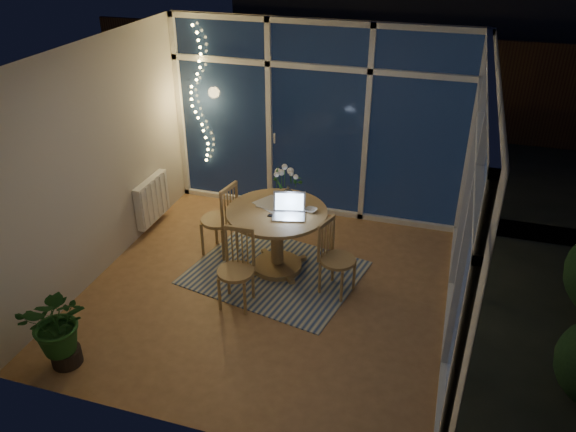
# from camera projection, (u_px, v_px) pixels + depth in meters

# --- Properties ---
(floor) EXTENTS (4.00, 4.00, 0.00)m
(floor) POSITION_uv_depth(u_px,v_px,m) (271.00, 290.00, 6.30)
(floor) COLOR brown
(floor) RESTS_ON ground
(ceiling) EXTENTS (4.00, 4.00, 0.00)m
(ceiling) POSITION_uv_depth(u_px,v_px,m) (266.00, 55.00, 5.04)
(ceiling) COLOR silver
(ceiling) RESTS_ON wall_back
(wall_back) EXTENTS (4.00, 0.04, 2.60)m
(wall_back) POSITION_uv_depth(u_px,v_px,m) (318.00, 122.00, 7.34)
(wall_back) COLOR beige
(wall_back) RESTS_ON floor
(wall_front) EXTENTS (4.00, 0.04, 2.60)m
(wall_front) POSITION_uv_depth(u_px,v_px,m) (178.00, 302.00, 3.99)
(wall_front) COLOR beige
(wall_front) RESTS_ON floor
(wall_left) EXTENTS (0.04, 4.00, 2.60)m
(wall_left) POSITION_uv_depth(u_px,v_px,m) (97.00, 162.00, 6.18)
(wall_left) COLOR beige
(wall_left) RESTS_ON floor
(wall_right) EXTENTS (0.04, 4.00, 2.60)m
(wall_right) POSITION_uv_depth(u_px,v_px,m) (475.00, 213.00, 5.15)
(wall_right) COLOR beige
(wall_right) RESTS_ON floor
(window_wall_back) EXTENTS (4.00, 0.10, 2.60)m
(window_wall_back) POSITION_uv_depth(u_px,v_px,m) (317.00, 123.00, 7.31)
(window_wall_back) COLOR white
(window_wall_back) RESTS_ON floor
(window_wall_right) EXTENTS (0.10, 4.00, 2.60)m
(window_wall_right) POSITION_uv_depth(u_px,v_px,m) (470.00, 213.00, 5.16)
(window_wall_right) COLOR white
(window_wall_right) RESTS_ON floor
(radiator) EXTENTS (0.10, 0.70, 0.58)m
(radiator) POSITION_uv_depth(u_px,v_px,m) (152.00, 200.00, 7.35)
(radiator) COLOR white
(radiator) RESTS_ON wall_left
(fairy_lights) EXTENTS (0.24, 0.10, 1.85)m
(fairy_lights) POSITION_uv_depth(u_px,v_px,m) (198.00, 97.00, 7.55)
(fairy_lights) COLOR #F5CD62
(fairy_lights) RESTS_ON window_wall_back
(garden_patio) EXTENTS (12.00, 6.00, 0.10)m
(garden_patio) POSITION_uv_depth(u_px,v_px,m) (383.00, 142.00, 10.38)
(garden_patio) COLOR black
(garden_patio) RESTS_ON ground
(garden_fence) EXTENTS (11.00, 0.08, 1.80)m
(garden_fence) POSITION_uv_depth(u_px,v_px,m) (364.00, 82.00, 10.46)
(garden_fence) COLOR #341E13
(garden_fence) RESTS_ON ground
(garden_shrubs) EXTENTS (0.90, 0.90, 0.90)m
(garden_shrubs) POSITION_uv_depth(u_px,v_px,m) (290.00, 139.00, 9.13)
(garden_shrubs) COLOR black
(garden_shrubs) RESTS_ON ground
(rug) EXTENTS (2.12, 1.83, 0.01)m
(rug) POSITION_uv_depth(u_px,v_px,m) (275.00, 272.00, 6.58)
(rug) COLOR beige
(rug) RESTS_ON floor
(dining_table) EXTENTS (1.35, 1.35, 0.78)m
(dining_table) POSITION_uv_depth(u_px,v_px,m) (277.00, 240.00, 6.48)
(dining_table) COLOR #9A7645
(dining_table) RESTS_ON floor
(chair_left) EXTENTS (0.52, 0.52, 0.96)m
(chair_left) POSITION_uv_depth(u_px,v_px,m) (218.00, 218.00, 6.75)
(chair_left) COLOR #9A7645
(chair_left) RESTS_ON floor
(chair_right) EXTENTS (0.51, 0.51, 0.88)m
(chair_right) POSITION_uv_depth(u_px,v_px,m) (338.00, 258.00, 6.06)
(chair_right) COLOR #9A7645
(chair_right) RESTS_ON floor
(chair_front) EXTENTS (0.43, 0.43, 0.89)m
(chair_front) POSITION_uv_depth(u_px,v_px,m) (235.00, 270.00, 5.85)
(chair_front) COLOR #9A7645
(chair_front) RESTS_ON floor
(laptop) EXTENTS (0.42, 0.38, 0.26)m
(laptop) POSITION_uv_depth(u_px,v_px,m) (289.00, 206.00, 6.10)
(laptop) COLOR silver
(laptop) RESTS_ON dining_table
(flower_vase) EXTENTS (0.24, 0.24, 0.21)m
(flower_vase) POSITION_uv_depth(u_px,v_px,m) (288.00, 194.00, 6.41)
(flower_vase) COLOR silver
(flower_vase) RESTS_ON dining_table
(bowl) EXTENTS (0.18, 0.18, 0.04)m
(bowl) POSITION_uv_depth(u_px,v_px,m) (311.00, 210.00, 6.26)
(bowl) COLOR silver
(bowl) RESTS_ON dining_table
(newspapers) EXTENTS (0.49, 0.45, 0.01)m
(newspapers) POSITION_uv_depth(u_px,v_px,m) (275.00, 205.00, 6.40)
(newspapers) COLOR silver
(newspapers) RESTS_ON dining_table
(phone) EXTENTS (0.10, 0.06, 0.01)m
(phone) POSITION_uv_depth(u_px,v_px,m) (272.00, 216.00, 6.17)
(phone) COLOR black
(phone) RESTS_ON dining_table
(potted_plant) EXTENTS (0.67, 0.62, 0.76)m
(potted_plant) POSITION_uv_depth(u_px,v_px,m) (60.00, 331.00, 5.11)
(potted_plant) COLOR #1A4A1B
(potted_plant) RESTS_ON floor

